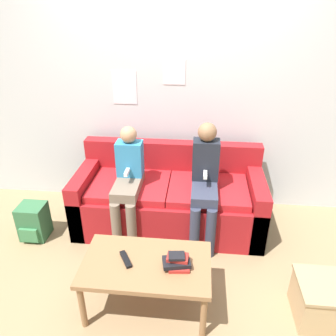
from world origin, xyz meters
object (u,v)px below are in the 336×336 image
at_px(backpack, 34,222).
at_px(person_left, 128,180).
at_px(person_right, 205,180).
at_px(storage_box, 325,301).
at_px(tv_remote, 126,259).
at_px(couch, 169,199).
at_px(coffee_table, 146,267).

bearing_deg(backpack, person_left, 10.30).
height_order(person_right, storage_box, person_right).
relative_size(person_right, tv_remote, 6.72).
relative_size(storage_box, backpack, 1.22).
xyz_separation_m(person_left, person_right, (0.70, 0.01, 0.03)).
bearing_deg(person_left, couch, 27.62).
bearing_deg(coffee_table, person_right, 65.03).
relative_size(coffee_table, storage_box, 2.13).
relative_size(couch, tv_remote, 10.83).
height_order(person_left, backpack, person_left).
xyz_separation_m(person_left, backpack, (-0.91, -0.17, -0.42)).
bearing_deg(person_right, coffee_table, -114.97).
bearing_deg(storage_box, couch, 140.13).
height_order(person_left, person_right, person_right).
relative_size(coffee_table, person_right, 0.81).
xyz_separation_m(tv_remote, backpack, (-1.06, 0.68, -0.26)).
distance_m(coffee_table, backpack, 1.41).
distance_m(coffee_table, person_right, 0.98).
bearing_deg(tv_remote, couch, 48.39).
bearing_deg(storage_box, person_left, 152.42).
bearing_deg(person_left, storage_box, -27.58).
height_order(couch, tv_remote, couch).
height_order(couch, storage_box, couch).
xyz_separation_m(coffee_table, person_right, (0.40, 0.86, 0.26)).
bearing_deg(backpack, coffee_table, -29.43).
distance_m(couch, person_left, 0.52).
height_order(couch, backpack, couch).
relative_size(person_left, backpack, 3.04).
bearing_deg(couch, coffee_table, -93.40).
height_order(tv_remote, backpack, tv_remote).
xyz_separation_m(tv_remote, storage_box, (1.43, 0.02, -0.27)).
bearing_deg(backpack, person_right, 6.20).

